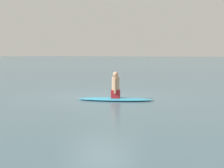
% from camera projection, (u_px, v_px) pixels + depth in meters
% --- Properties ---
extents(ground_plane, '(400.00, 400.00, 0.00)m').
position_uv_depth(ground_plane, '(101.00, 98.00, 11.68)').
color(ground_plane, slate).
extents(surfboard, '(1.82, 2.77, 0.09)m').
position_uv_depth(surfboard, '(116.00, 99.00, 11.02)').
color(surfboard, '#339EC6').
rests_on(surfboard, ground).
extents(person_paddler, '(0.40, 0.39, 0.94)m').
position_uv_depth(person_paddler, '(116.00, 86.00, 10.98)').
color(person_paddler, '#A51E23').
rests_on(person_paddler, surfboard).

